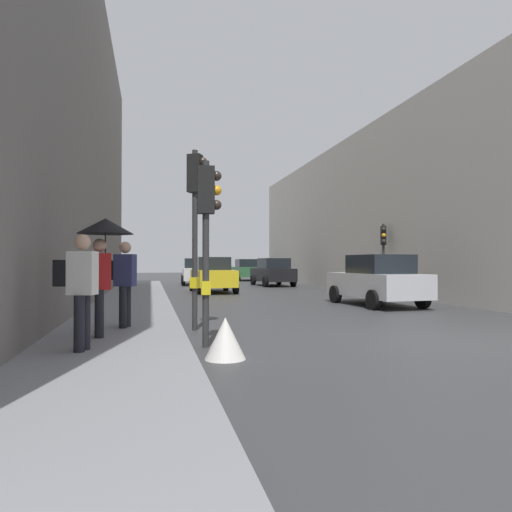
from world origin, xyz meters
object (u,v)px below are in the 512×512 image
at_px(car_dark_suv, 273,272).
at_px(pedestrian_with_grey_backpack, 123,279).
at_px(car_green_estate, 246,270).
at_px(warning_sign_triangle, 225,338).
at_px(pedestrian_with_umbrella, 104,244).
at_px(pedestrian_with_black_backpack, 79,285).
at_px(car_white_compact, 197,272).
at_px(traffic_light_near_right, 196,206).
at_px(car_silver_hatchback, 377,280).
at_px(traffic_light_mid_street, 383,246).
at_px(traffic_light_near_left, 207,218).
at_px(car_yellow_taxi, 213,275).

bearing_deg(car_dark_suv, pedestrian_with_grey_backpack, -113.76).
relative_size(car_green_estate, warning_sign_triangle, 6.47).
relative_size(car_dark_suv, pedestrian_with_umbrella, 2.01).
relative_size(car_dark_suv, pedestrian_with_black_backpack, 2.43).
bearing_deg(pedestrian_with_black_backpack, warning_sign_triangle, -8.90).
bearing_deg(car_white_compact, traffic_light_near_right, -95.59).
bearing_deg(traffic_light_near_right, car_silver_hatchback, 33.52).
bearing_deg(pedestrian_with_grey_backpack, car_dark_suv, 66.24).
relative_size(traffic_light_near_right, car_white_compact, 0.93).
xyz_separation_m(car_dark_suv, pedestrian_with_black_backpack, (-8.66, -21.01, 0.29)).
xyz_separation_m(car_green_estate, pedestrian_with_grey_backpack, (-8.29, -27.52, 0.29)).
relative_size(traffic_light_mid_street, traffic_light_near_right, 0.80).
xyz_separation_m(traffic_light_near_right, warning_sign_triangle, (0.16, -3.15, -2.43)).
distance_m(car_dark_suv, pedestrian_with_black_backpack, 22.73).
height_order(traffic_light_near_left, traffic_light_near_right, traffic_light_near_right).
bearing_deg(warning_sign_triangle, car_dark_suv, 73.13).
distance_m(car_yellow_taxi, pedestrian_with_black_backpack, 16.21).
bearing_deg(traffic_light_near_right, car_dark_suv, 69.98).
distance_m(car_white_compact, warning_sign_triangle, 24.12).
distance_m(car_green_estate, pedestrian_with_grey_backpack, 28.74).
xyz_separation_m(car_white_compact, pedestrian_with_umbrella, (-3.85, -22.39, 0.96)).
distance_m(car_green_estate, warning_sign_triangle, 31.05).
relative_size(car_green_estate, pedestrian_with_grey_backpack, 2.37).
relative_size(car_yellow_taxi, car_dark_suv, 0.98).
xyz_separation_m(traffic_light_near_left, pedestrian_with_grey_backpack, (-1.53, 1.74, -1.12)).
bearing_deg(pedestrian_with_black_backpack, traffic_light_mid_street, 45.24).
height_order(traffic_light_near_left, car_silver_hatchback, traffic_light_near_left).
bearing_deg(warning_sign_triangle, traffic_light_near_right, 92.87).
relative_size(car_white_compact, pedestrian_with_black_backpack, 2.42).
relative_size(traffic_light_near_left, pedestrian_with_black_backpack, 1.87).
bearing_deg(traffic_light_near_right, pedestrian_with_black_backpack, -125.85).
bearing_deg(car_green_estate, warning_sign_triangle, -102.28).
xyz_separation_m(car_white_compact, car_yellow_taxi, (0.03, -8.02, 0.00)).
xyz_separation_m(traffic_light_near_right, pedestrian_with_grey_backpack, (-1.53, -0.33, -1.59)).
distance_m(traffic_light_near_left, car_white_compact, 23.09).
relative_size(car_white_compact, pedestrian_with_umbrella, 2.00).
bearing_deg(warning_sign_triangle, traffic_light_mid_street, 52.30).
xyz_separation_m(traffic_light_near_left, car_yellow_taxi, (2.07, 14.94, -1.40)).
bearing_deg(pedestrian_with_black_backpack, car_white_compact, 80.24).
distance_m(car_dark_suv, warning_sign_triangle, 22.32).
relative_size(traffic_light_mid_street, pedestrian_with_grey_backpack, 1.81).
relative_size(car_silver_hatchback, pedestrian_with_umbrella, 2.01).
distance_m(car_silver_hatchback, pedestrian_with_grey_backpack, 9.52).
bearing_deg(car_yellow_taxi, car_silver_hatchback, -61.24).
bearing_deg(pedestrian_with_umbrella, pedestrian_with_black_backpack, -99.77).
relative_size(pedestrian_with_black_backpack, warning_sign_triangle, 2.72).
relative_size(traffic_light_near_left, car_silver_hatchback, 0.77).
xyz_separation_m(traffic_light_mid_street, warning_sign_triangle, (-8.93, -11.55, -1.89)).
relative_size(traffic_light_near_left, car_green_estate, 0.79).
height_order(car_silver_hatchback, warning_sign_triangle, car_silver_hatchback).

